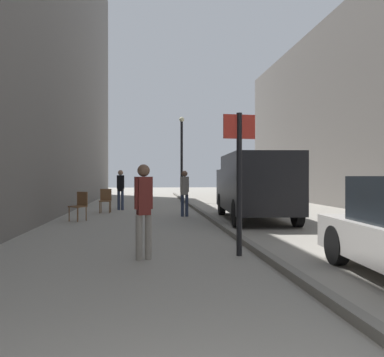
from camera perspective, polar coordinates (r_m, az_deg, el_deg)
name	(u,v)px	position (r m, az deg, el deg)	size (l,w,h in m)	color
ground_plane	(163,221)	(13.45, -3.98, -5.86)	(80.00, 80.00, 0.00)	gray
kerb_strip	(212,219)	(13.59, 2.72, -5.54)	(0.16, 40.00, 0.12)	slate
pedestrian_main_foreground	(121,187)	(18.12, -9.72, -1.14)	(0.33, 0.25, 1.71)	#2D3851
pedestrian_mid_block	(185,190)	(14.99, -1.02, -1.58)	(0.32, 0.22, 1.65)	#2D3851
pedestrian_far_crossing	(144,205)	(7.31, -6.62, -3.55)	(0.32, 0.23, 1.65)	gray
delivery_van	(255,185)	(13.88, 8.54, -0.84)	(2.28, 5.55, 2.14)	black
street_sign_post	(239,171)	(7.65, 6.46, 1.04)	(0.60, 0.10, 2.60)	black
lamp_post	(182,153)	(23.37, -1.42, 3.45)	(0.28, 0.28, 4.76)	black
cafe_chair_near_window	(80,204)	(14.03, -15.06, -3.38)	(0.62, 0.62, 0.94)	brown
cafe_chair_by_doorway	(106,199)	(16.88, -11.71, -2.74)	(0.45, 0.45, 0.94)	brown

